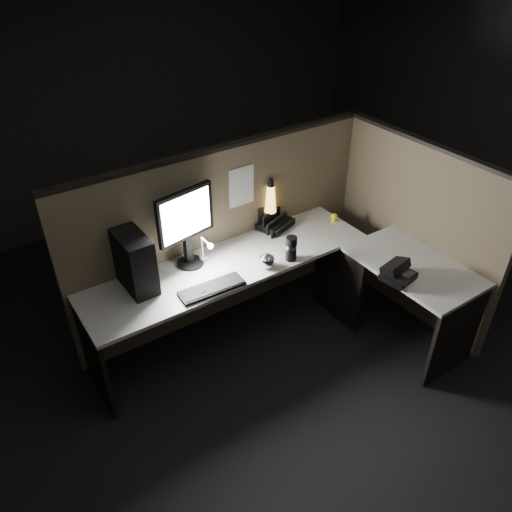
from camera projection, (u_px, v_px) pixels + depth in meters
floor at (290, 370)px, 3.87m from camera, size 6.00×6.00×0.00m
room_shell at (300, 181)px, 2.95m from camera, size 6.00×6.00×6.00m
partition_back at (224, 236)px, 4.08m from camera, size 2.66×0.06×1.50m
partition_right at (413, 232)px, 4.13m from camera, size 0.06×1.66×1.50m
desk at (291, 287)px, 3.80m from camera, size 2.60×1.60×0.73m
pc_tower at (133, 260)px, 3.46m from camera, size 0.19×0.41×0.43m
monitor at (186, 221)px, 3.59m from camera, size 0.48×0.20×0.61m
keyboard at (212, 288)px, 3.53m from camera, size 0.48×0.18×0.02m
mouse at (203, 292)px, 3.48m from camera, size 0.10×0.08×0.03m
clip_lamp at (206, 250)px, 3.71m from camera, size 0.04×0.18×0.23m
organizer at (273, 221)px, 4.22m from camera, size 0.35×0.33×0.21m
lava_lamp at (270, 207)px, 4.15m from camera, size 0.12×0.12×0.44m
travel_mug at (291, 249)px, 3.78m from camera, size 0.09×0.09×0.20m
steel_mug at (267, 262)px, 3.73m from camera, size 0.14×0.14×0.09m
figurine at (334, 217)px, 4.28m from camera, size 0.06×0.06×0.06m
pinned_paper at (242, 187)px, 3.89m from camera, size 0.23×0.00×0.32m
desk_phone at (397, 272)px, 3.61m from camera, size 0.25×0.26×0.13m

